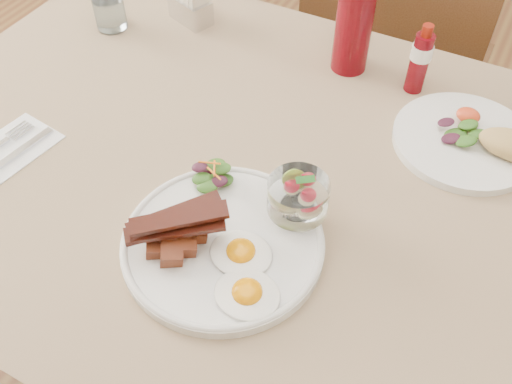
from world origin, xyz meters
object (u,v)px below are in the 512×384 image
Objects in this scene: hot_sauce_bottle at (420,60)px; sugar_caddy at (190,5)px; ketchup_bottle at (354,23)px; water_glass at (109,6)px; main_plate at (223,244)px; fruit_cup at (298,197)px; table at (278,210)px; second_plate at (477,141)px; chair_far at (391,67)px.

sugar_caddy is (-0.47, 0.01, -0.03)m from hot_sauce_bottle.
hot_sauce_bottle is (0.13, -0.01, -0.03)m from ketchup_bottle.
hot_sauce_bottle reaches higher than water_glass.
main_plate is 0.48m from hot_sauce_bottle.
sugar_caddy is (-0.42, 0.39, -0.03)m from fruit_cup.
table is at bearing -111.91° from hot_sauce_bottle.
ketchup_bottle is 0.48m from water_glass.
second_plate is at bearing 9.62° from sugar_caddy.
ketchup_bottle reaches higher than table.
sugar_caddy is 0.16m from water_glass.
main_plate is 2.81× the size of sugar_caddy.
chair_far reaches higher than table.
water_glass reaches higher than main_plate.
chair_far is 0.58m from second_plate.
ketchup_bottle is (-0.01, 0.31, 0.18)m from table.
sugar_caddy is at bearing 138.91° from table.
ketchup_bottle is (-0.00, 0.47, 0.08)m from main_plate.
second_plate reaches higher than main_plate.
chair_far is 3.71× the size of second_plate.
fruit_cup is (0.07, 0.08, 0.06)m from main_plate.
chair_far is at bearing 65.34° from sugar_caddy.
water_glass is at bearing -136.64° from chair_far.
hot_sauce_bottle is (-0.13, 0.10, 0.05)m from second_plate.
hot_sauce_bottle is (0.12, 0.30, 0.15)m from table.
chair_far is 3.32× the size of main_plate.
sugar_caddy is at bearing -134.38° from chair_far.
water_glass is (-0.47, -0.10, -0.05)m from ketchup_bottle.
table is at bearing 129.00° from fruit_cup.
main_plate reaches higher than table.
hot_sauce_bottle is 0.61m from water_glass.
main_plate is 3.28× the size of fruit_cup.
chair_far is at bearing 108.26° from hot_sauce_bottle.
ketchup_bottle reaches higher than sugar_caddy.
table is at bearing -23.74° from water_glass.
fruit_cup reaches higher than second_plate.
second_plate is at bearing -22.67° from ketchup_bottle.
ketchup_bottle is at bearing -91.16° from chair_far.
ketchup_bottle is 0.35m from sugar_caddy.
main_plate is 0.58m from sugar_caddy.
fruit_cup is 0.81× the size of water_glass.
chair_far is 8.81× the size of water_glass.
fruit_cup is at bearing -123.99° from second_plate.
second_plate is (0.26, 0.36, 0.01)m from main_plate.
table is at bearing -142.17° from second_plate.
water_glass is at bearing 156.26° from table.
fruit_cup is 0.66× the size of hot_sauce_bottle.
sugar_caddy is (-0.35, 0.31, 0.12)m from table.
fruit_cup is 0.44× the size of ketchup_bottle.
table is 13.33× the size of sugar_caddy.
ketchup_bottle is 1.85× the size of water_glass.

